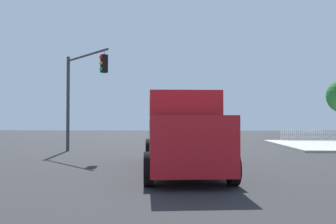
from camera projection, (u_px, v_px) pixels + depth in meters
name	position (u px, v px, depth m)	size (l,w,h in m)	color
ground_plane	(192.00, 168.00, 13.53)	(100.00, 100.00, 0.00)	#2B2B2D
delivery_truck	(180.00, 130.00, 13.51)	(3.59, 8.67, 2.91)	#AD141E
traffic_light_primary	(79.00, 86.00, 20.05)	(3.41, 3.51, 5.88)	#38383D
picket_fence_run	(325.00, 135.00, 30.02)	(7.66, 0.05, 0.95)	silver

